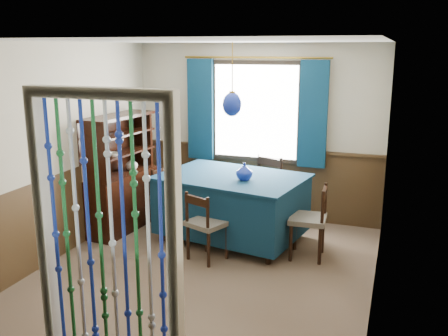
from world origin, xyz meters
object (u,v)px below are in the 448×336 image
at_px(chair_near, 206,224).
at_px(bowl_shelf, 113,154).
at_px(dining_table, 232,203).
at_px(sideboard, 121,189).
at_px(vase_sideboard, 132,163).
at_px(pendant_lamp, 232,104).
at_px(chair_left, 168,195).
at_px(vase_table, 244,172).
at_px(chair_right, 310,220).
at_px(chair_far, 262,188).

distance_m(chair_near, bowl_shelf, 1.59).
relative_size(dining_table, bowl_shelf, 10.25).
relative_size(sideboard, vase_sideboard, 8.16).
height_order(pendant_lamp, vase_sideboard, pendant_lamp).
xyz_separation_m(chair_left, pendant_lamp, (0.99, -0.19, 1.32)).
xyz_separation_m(sideboard, vase_table, (1.76, -0.04, 0.40)).
xyz_separation_m(chair_left, vase_sideboard, (-0.51, -0.09, 0.44)).
bearing_deg(chair_right, chair_left, 75.00).
bearing_deg(vase_table, dining_table, 145.74).
bearing_deg(vase_table, bowl_shelf, -172.41).
xyz_separation_m(chair_right, sideboard, (-2.60, 0.12, 0.09)).
height_order(dining_table, sideboard, sideboard).
height_order(chair_left, sideboard, sideboard).
height_order(chair_left, pendant_lamp, pendant_lamp).
bearing_deg(chair_far, chair_near, 100.66).
xyz_separation_m(chair_right, vase_sideboard, (-2.54, 0.32, 0.41)).
xyz_separation_m(dining_table, chair_far, (0.20, 0.77, 0.01)).
bearing_deg(sideboard, chair_left, 32.49).
xyz_separation_m(chair_near, sideboard, (-1.47, 0.61, 0.11)).
bearing_deg(vase_table, sideboard, 178.63).
bearing_deg(chair_right, sideboard, 83.67).
distance_m(chair_left, pendant_lamp, 1.66).
bearing_deg(chair_left, chair_far, 124.33).
relative_size(bowl_shelf, vase_sideboard, 0.99).
relative_size(vase_table, vase_sideboard, 1.01).
distance_m(chair_far, chair_right, 1.31).
relative_size(chair_left, pendant_lamp, 0.93).
bearing_deg(chair_near, chair_far, 101.19).
distance_m(dining_table, chair_right, 1.07).
bearing_deg(vase_table, chair_far, 90.62).
bearing_deg(vase_sideboard, vase_table, -8.11).
distance_m(dining_table, bowl_shelf, 1.65).
distance_m(dining_table, chair_left, 1.01).
xyz_separation_m(chair_near, vase_table, (0.29, 0.56, 0.51)).
xyz_separation_m(chair_far, pendant_lamp, (-0.20, -0.77, 1.26)).
distance_m(pendant_lamp, vase_table, 0.84).
bearing_deg(chair_far, dining_table, 97.13).
bearing_deg(bowl_shelf, chair_right, 3.28).
height_order(dining_table, pendant_lamp, pendant_lamp).
relative_size(chair_right, bowl_shelf, 4.61).
bearing_deg(pendant_lamp, chair_near, -96.84).
xyz_separation_m(pendant_lamp, bowl_shelf, (-1.49, -0.37, -0.66)).
distance_m(chair_right, vase_sideboard, 2.59).
height_order(chair_right, bowl_shelf, bowl_shelf).
bearing_deg(vase_sideboard, pendant_lamp, -3.89).
bearing_deg(chair_far, vase_sideboard, 43.05).
bearing_deg(chair_near, dining_table, 105.14).
distance_m(chair_right, bowl_shelf, 2.62).
height_order(chair_right, pendant_lamp, pendant_lamp).
distance_m(chair_left, chair_right, 2.08).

